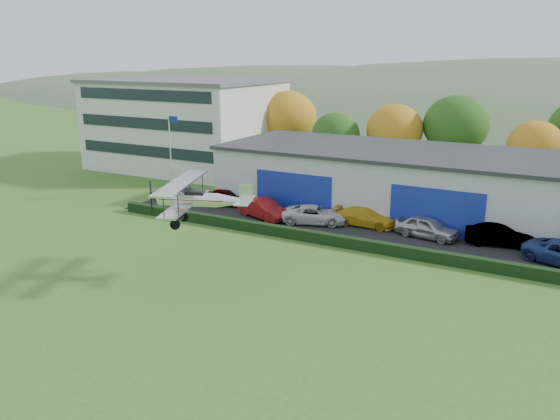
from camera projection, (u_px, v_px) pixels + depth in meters
The scene contains 15 objects.
ground at pixel (212, 348), 26.35m from camera, with size 300.00×300.00×0.00m, color #356620.
apron at pixel (405, 234), 42.76m from camera, with size 48.00×9.00×0.05m, color black.
hedge at pixel (385, 248), 38.59m from camera, with size 46.00×0.60×0.80m, color black.
hangar at pixel (454, 185), 47.05m from camera, with size 40.60×12.60×5.30m.
office_block at pixel (187, 123), 67.45m from camera, with size 20.60×15.60×10.40m.
flagpole at pixel (171, 147), 52.83m from camera, with size 1.05×0.10×8.00m.
tree_belt at pixel (442, 130), 58.88m from camera, with size 75.70×13.22×10.12m.
distant_hills at pixel (503, 156), 150.49m from camera, with size 430.00×196.00×56.00m.
car_0 at pixel (226, 197), 50.68m from camera, with size 1.76×4.36×1.49m, color gray.
car_1 at pixel (263, 209), 46.78m from camera, with size 1.69×4.85×1.60m, color maroon.
car_2 at pixel (315, 215), 45.33m from camera, with size 2.39×5.19×1.44m, color silver.
car_3 at pixel (366, 217), 44.69m from camera, with size 2.01×4.94×1.43m, color gold.
car_4 at pixel (427, 227), 41.79m from camera, with size 1.90×4.72×1.61m, color silver.
car_5 at pixel (500, 235), 40.05m from camera, with size 1.65×4.74×1.56m, color gray.
biplane at pixel (196, 198), 33.71m from camera, with size 6.38×7.18×2.71m.
Camera 1 is at (14.06, -19.30, 13.26)m, focal length 36.23 mm.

